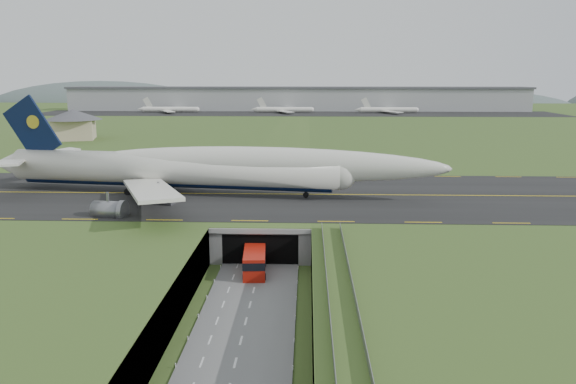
{
  "coord_description": "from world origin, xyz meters",
  "views": [
    {
      "loc": [
        7.36,
        -75.93,
        29.44
      ],
      "look_at": [
        3.94,
        20.0,
        9.32
      ],
      "focal_mm": 35.0,
      "sensor_mm": 36.0,
      "label": 1
    }
  ],
  "objects": [
    {
      "name": "taxiway",
      "position": [
        0.0,
        33.0,
        6.09
      ],
      "size": [
        800.0,
        44.0,
        0.18
      ],
      "primitive_type": "cube",
      "color": "black",
      "rests_on": "airfield_deck"
    },
    {
      "name": "airfield_deck",
      "position": [
        0.0,
        0.0,
        3.0
      ],
      "size": [
        800.0,
        800.0,
        6.0
      ],
      "primitive_type": "cube",
      "color": "gray",
      "rests_on": "ground"
    },
    {
      "name": "trench_road",
      "position": [
        0.0,
        -7.5,
        0.1
      ],
      "size": [
        12.0,
        75.0,
        0.2
      ],
      "primitive_type": "cube",
      "color": "slate",
      "rests_on": "ground"
    },
    {
      "name": "cargo_terminal",
      "position": [
        -0.09,
        299.41,
        13.96
      ],
      "size": [
        320.0,
        67.0,
        15.6
      ],
      "color": "#B2B2B2",
      "rests_on": "ground"
    },
    {
      "name": "guideway",
      "position": [
        11.0,
        -19.11,
        5.32
      ],
      "size": [
        3.0,
        53.0,
        7.05
      ],
      "color": "#A8A8A3",
      "rests_on": "ground"
    },
    {
      "name": "shuttle_tram",
      "position": [
        -0.51,
        3.95,
        1.92
      ],
      "size": [
        3.86,
        8.88,
        3.51
      ],
      "rotation": [
        0.0,
        0.0,
        0.07
      ],
      "color": "#B6180C",
      "rests_on": "ground"
    },
    {
      "name": "service_building",
      "position": [
        -78.36,
        127.04,
        12.54
      ],
      "size": [
        24.78,
        24.78,
        11.04
      ],
      "rotation": [
        0.0,
        0.0,
        0.26
      ],
      "color": "#C6B48F",
      "rests_on": "ground"
    },
    {
      "name": "distant_hills",
      "position": [
        64.38,
        430.0,
        -4.0
      ],
      "size": [
        700.0,
        91.0,
        60.0
      ],
      "color": "#536461",
      "rests_on": "ground"
    },
    {
      "name": "jumbo_jet",
      "position": [
        -12.93,
        32.57,
        11.39
      ],
      "size": [
        93.69,
        60.02,
        20.03
      ],
      "rotation": [
        0.0,
        0.0,
        -0.13
      ],
      "color": "white",
      "rests_on": "ground"
    },
    {
      "name": "ground",
      "position": [
        0.0,
        0.0,
        0.0
      ],
      "size": [
        900.0,
        900.0,
        0.0
      ],
      "primitive_type": "plane",
      "color": "#334F1F",
      "rests_on": "ground"
    },
    {
      "name": "tunnel_portal",
      "position": [
        0.0,
        16.71,
        3.33
      ],
      "size": [
        17.0,
        22.3,
        6.0
      ],
      "color": "gray",
      "rests_on": "ground"
    }
  ]
}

